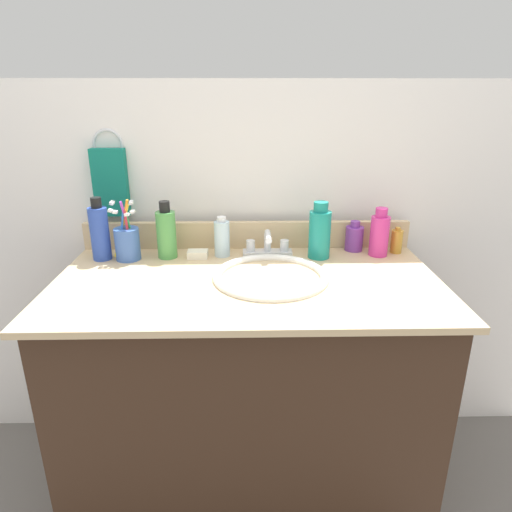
% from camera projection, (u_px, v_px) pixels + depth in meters
% --- Properties ---
extents(ground_plane, '(6.00, 6.00, 0.00)m').
position_uv_depth(ground_plane, '(250.00, 484.00, 1.53)').
color(ground_plane, '#66605B').
extents(vanity_cabinet, '(1.05, 0.54, 0.74)m').
position_uv_depth(vanity_cabinet, '(250.00, 394.00, 1.40)').
color(vanity_cabinet, '#382316').
rests_on(vanity_cabinet, ground_plane).
extents(countertop, '(1.09, 0.58, 0.02)m').
position_uv_depth(countertop, '(249.00, 282.00, 1.27)').
color(countertop, '#D1B284').
rests_on(countertop, vanity_cabinet).
extents(backsplash, '(1.09, 0.02, 0.09)m').
position_uv_depth(backsplash, '(248.00, 235.00, 1.51)').
color(backsplash, '#D1B284').
rests_on(backsplash, countertop).
extents(back_wall, '(2.19, 0.04, 1.30)m').
position_uv_depth(back_wall, '(249.00, 271.00, 1.63)').
color(back_wall, white).
rests_on(back_wall, ground_plane).
extents(towel_ring, '(0.10, 0.01, 0.10)m').
position_uv_depth(towel_ring, '(109.00, 144.00, 1.44)').
color(towel_ring, silver).
extents(hand_towel, '(0.11, 0.04, 0.22)m').
position_uv_depth(hand_towel, '(112.00, 183.00, 1.47)').
color(hand_towel, '#147260').
extents(sink_basin, '(0.33, 0.33, 0.11)m').
position_uv_depth(sink_basin, '(272.00, 287.00, 1.29)').
color(sink_basin, white).
rests_on(sink_basin, countertop).
extents(faucet, '(0.16, 0.10, 0.08)m').
position_uv_depth(faucet, '(269.00, 247.00, 1.45)').
color(faucet, silver).
rests_on(faucet, countertop).
extents(bottle_soap_pink, '(0.06, 0.06, 0.16)m').
position_uv_depth(bottle_soap_pink, '(381.00, 234.00, 1.43)').
color(bottle_soap_pink, '#D8338C').
rests_on(bottle_soap_pink, countertop).
extents(bottle_gel_clear, '(0.05, 0.05, 0.13)m').
position_uv_depth(bottle_gel_clear, '(223.00, 238.00, 1.43)').
color(bottle_gel_clear, silver).
rests_on(bottle_gel_clear, countertop).
extents(bottle_shampoo_blue, '(0.06, 0.06, 0.20)m').
position_uv_depth(bottle_shampoo_blue, '(101.00, 232.00, 1.39)').
color(bottle_shampoo_blue, '#2D4CB2').
rests_on(bottle_shampoo_blue, countertop).
extents(bottle_oil_amber, '(0.04, 0.04, 0.09)m').
position_uv_depth(bottle_oil_amber, '(398.00, 241.00, 1.47)').
color(bottle_oil_amber, gold).
rests_on(bottle_oil_amber, countertop).
extents(bottle_toner_green, '(0.06, 0.06, 0.18)m').
position_uv_depth(bottle_toner_green, '(168.00, 233.00, 1.41)').
color(bottle_toner_green, '#4C9E4C').
rests_on(bottle_toner_green, countertop).
extents(bottle_cream_purple, '(0.06, 0.06, 0.10)m').
position_uv_depth(bottle_cream_purple, '(356.00, 238.00, 1.49)').
color(bottle_cream_purple, '#7A3899').
rests_on(bottle_cream_purple, countertop).
extents(bottle_mouthwash_teal, '(0.07, 0.07, 0.18)m').
position_uv_depth(bottle_mouthwash_teal, '(321.00, 233.00, 1.41)').
color(bottle_mouthwash_teal, teal).
rests_on(bottle_mouthwash_teal, countertop).
extents(cup_blue_plastic, '(0.09, 0.09, 0.20)m').
position_uv_depth(cup_blue_plastic, '(129.00, 242.00, 1.40)').
color(cup_blue_plastic, '#3F66B7').
rests_on(cup_blue_plastic, countertop).
extents(soap_bar, '(0.06, 0.04, 0.02)m').
position_uv_depth(soap_bar, '(199.00, 254.00, 1.43)').
color(soap_bar, white).
rests_on(soap_bar, countertop).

